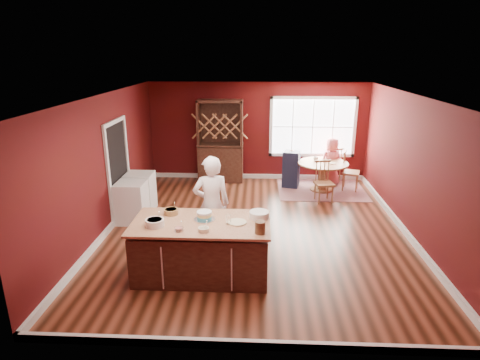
% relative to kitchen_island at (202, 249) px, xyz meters
% --- Properties ---
extents(room_shell, '(7.00, 7.00, 7.00)m').
position_rel_kitchen_island_xyz_m(room_shell, '(0.86, 1.76, 0.91)').
color(room_shell, brown).
rests_on(room_shell, ground).
extents(window, '(2.36, 0.10, 1.66)m').
position_rel_kitchen_island_xyz_m(window, '(2.36, 5.23, 1.06)').
color(window, white).
rests_on(window, room_shell).
extents(doorway, '(0.08, 1.26, 2.13)m').
position_rel_kitchen_island_xyz_m(doorway, '(-2.11, 2.36, 0.59)').
color(doorway, white).
rests_on(doorway, room_shell).
extents(kitchen_island, '(2.18, 1.14, 0.92)m').
position_rel_kitchen_island_xyz_m(kitchen_island, '(0.00, 0.00, 0.00)').
color(kitchen_island, black).
rests_on(kitchen_island, ground).
extents(dining_table, '(1.29, 1.29, 0.75)m').
position_rel_kitchen_island_xyz_m(dining_table, '(2.55, 4.27, 0.10)').
color(dining_table, brown).
rests_on(dining_table, ground).
extents(baker, '(0.73, 0.57, 1.79)m').
position_rel_kitchen_island_xyz_m(baker, '(0.07, 0.81, 0.45)').
color(baker, silver).
rests_on(baker, ground).
extents(layer_cake, '(0.34, 0.34, 0.14)m').
position_rel_kitchen_island_xyz_m(layer_cake, '(0.04, 0.10, 0.55)').
color(layer_cake, white).
rests_on(layer_cake, kitchen_island).
extents(bowl_blue, '(0.29, 0.29, 0.11)m').
position_rel_kitchen_island_xyz_m(bowl_blue, '(-0.68, -0.18, 0.54)').
color(bowl_blue, silver).
rests_on(bowl_blue, kitchen_island).
extents(bowl_yellow, '(0.24, 0.24, 0.09)m').
position_rel_kitchen_island_xyz_m(bowl_yellow, '(-0.53, 0.30, 0.53)').
color(bowl_yellow, '#976C49').
rests_on(bowl_yellow, kitchen_island).
extents(bowl_pink, '(0.14, 0.14, 0.05)m').
position_rel_kitchen_island_xyz_m(bowl_pink, '(-0.28, -0.34, 0.51)').
color(bowl_pink, white).
rests_on(bowl_pink, kitchen_island).
extents(bowl_olive, '(0.17, 0.17, 0.06)m').
position_rel_kitchen_island_xyz_m(bowl_olive, '(0.09, -0.34, 0.51)').
color(bowl_olive, white).
rests_on(bowl_olive, kitchen_island).
extents(drinking_glass, '(0.08, 0.08, 0.16)m').
position_rel_kitchen_island_xyz_m(drinking_glass, '(0.44, -0.06, 0.56)').
color(drinking_glass, white).
rests_on(drinking_glass, kitchen_island).
extents(dinner_plate, '(0.30, 0.30, 0.02)m').
position_rel_kitchen_island_xyz_m(dinner_plate, '(0.57, -0.00, 0.49)').
color(dinner_plate, beige).
rests_on(dinner_plate, kitchen_island).
extents(white_tub, '(0.32, 0.32, 0.11)m').
position_rel_kitchen_island_xyz_m(white_tub, '(0.92, 0.21, 0.54)').
color(white_tub, silver).
rests_on(white_tub, kitchen_island).
extents(stoneware_crock, '(0.16, 0.16, 0.19)m').
position_rel_kitchen_island_xyz_m(stoneware_crock, '(0.93, -0.36, 0.58)').
color(stoneware_crock, '#4D2F20').
rests_on(stoneware_crock, kitchen_island).
extents(rug, '(2.24, 1.73, 0.01)m').
position_rel_kitchen_island_xyz_m(rug, '(2.55, 4.27, -0.43)').
color(rug, brown).
rests_on(rug, ground).
extents(chair_east, '(0.53, 0.54, 1.05)m').
position_rel_kitchen_island_xyz_m(chair_east, '(3.30, 4.33, 0.09)').
color(chair_east, brown).
rests_on(chair_east, ground).
extents(chair_south, '(0.49, 0.48, 1.01)m').
position_rel_kitchen_island_xyz_m(chair_south, '(2.47, 3.43, 0.07)').
color(chair_south, brown).
rests_on(chair_south, ground).
extents(chair_north, '(0.56, 0.55, 1.00)m').
position_rel_kitchen_island_xyz_m(chair_north, '(2.92, 5.02, 0.06)').
color(chair_north, '#935635').
rests_on(chair_north, ground).
extents(seated_woman, '(0.75, 0.62, 1.31)m').
position_rel_kitchen_island_xyz_m(seated_woman, '(2.84, 4.73, 0.21)').
color(seated_woman, '#C7535C').
rests_on(seated_woman, ground).
extents(high_chair, '(0.50, 0.50, 1.02)m').
position_rel_kitchen_island_xyz_m(high_chair, '(1.76, 4.54, 0.07)').
color(high_chair, black).
rests_on(high_chair, ground).
extents(toddler, '(0.18, 0.14, 0.26)m').
position_rel_kitchen_island_xyz_m(toddler, '(1.80, 4.62, 0.37)').
color(toddler, '#8CA5BF').
rests_on(toddler, high_chair).
extents(table_plate, '(0.21, 0.21, 0.02)m').
position_rel_kitchen_island_xyz_m(table_plate, '(2.77, 4.20, 0.32)').
color(table_plate, beige).
rests_on(table_plate, dining_table).
extents(table_cup, '(0.15, 0.15, 0.10)m').
position_rel_kitchen_island_xyz_m(table_cup, '(2.39, 4.48, 0.36)').
color(table_cup, silver).
rests_on(table_cup, dining_table).
extents(hutch, '(1.23, 0.51, 2.25)m').
position_rel_kitchen_island_xyz_m(hutch, '(-0.16, 4.98, 0.69)').
color(hutch, '#422D19').
rests_on(hutch, ground).
extents(washer, '(0.60, 0.58, 0.87)m').
position_rel_kitchen_island_xyz_m(washer, '(-1.78, 2.04, -0.00)').
color(washer, silver).
rests_on(washer, ground).
extents(dryer, '(0.60, 0.58, 0.88)m').
position_rel_kitchen_island_xyz_m(dryer, '(-1.78, 2.68, -0.00)').
color(dryer, white).
rests_on(dryer, ground).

